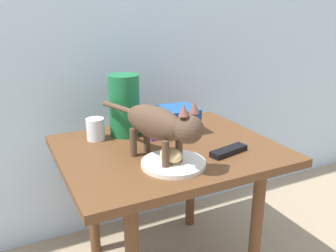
{
  "coord_description": "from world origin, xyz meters",
  "views": [
    {
      "loc": [
        -0.54,
        -1.09,
        1.04
      ],
      "look_at": [
        0.0,
        0.0,
        0.63
      ],
      "focal_mm": 37.95,
      "sensor_mm": 36.0,
      "label": 1
    }
  ],
  "objects_px": {
    "side_table": "(168,164)",
    "candle_jar": "(96,130)",
    "plate": "(173,163)",
    "tv_remote": "(229,151)",
    "green_vase": "(124,105)",
    "book_stack": "(169,120)",
    "cat": "(160,125)",
    "bread_roll": "(171,155)"
  },
  "relations": [
    {
      "from": "book_stack",
      "to": "green_vase",
      "type": "xyz_separation_m",
      "value": [
        -0.17,
        0.06,
        0.07
      ]
    },
    {
      "from": "side_table",
      "to": "plate",
      "type": "relative_size",
      "value": 3.68
    },
    {
      "from": "candle_jar",
      "to": "tv_remote",
      "type": "relative_size",
      "value": 0.57
    },
    {
      "from": "plate",
      "to": "tv_remote",
      "type": "xyz_separation_m",
      "value": [
        0.22,
        0.0,
        0.0
      ]
    },
    {
      "from": "tv_remote",
      "to": "candle_jar",
      "type": "bearing_deg",
      "value": 125.47
    },
    {
      "from": "cat",
      "to": "candle_jar",
      "type": "bearing_deg",
      "value": 113.66
    },
    {
      "from": "side_table",
      "to": "tv_remote",
      "type": "height_order",
      "value": "tv_remote"
    },
    {
      "from": "bread_roll",
      "to": "book_stack",
      "type": "xyz_separation_m",
      "value": [
        0.14,
        0.29,
        0.01
      ]
    },
    {
      "from": "bread_roll",
      "to": "green_vase",
      "type": "distance_m",
      "value": 0.36
    },
    {
      "from": "cat",
      "to": "green_vase",
      "type": "bearing_deg",
      "value": 92.11
    },
    {
      "from": "candle_jar",
      "to": "tv_remote",
      "type": "bearing_deg",
      "value": -42.18
    },
    {
      "from": "green_vase",
      "to": "tv_remote",
      "type": "height_order",
      "value": "green_vase"
    },
    {
      "from": "side_table",
      "to": "bread_roll",
      "type": "distance_m",
      "value": 0.2
    },
    {
      "from": "plate",
      "to": "tv_remote",
      "type": "relative_size",
      "value": 1.41
    },
    {
      "from": "plate",
      "to": "green_vase",
      "type": "xyz_separation_m",
      "value": [
        -0.04,
        0.35,
        0.11
      ]
    },
    {
      "from": "bread_roll",
      "to": "tv_remote",
      "type": "relative_size",
      "value": 0.53
    },
    {
      "from": "book_stack",
      "to": "candle_jar",
      "type": "distance_m",
      "value": 0.3
    },
    {
      "from": "side_table",
      "to": "book_stack",
      "type": "xyz_separation_m",
      "value": [
        0.07,
        0.13,
        0.13
      ]
    },
    {
      "from": "cat",
      "to": "book_stack",
      "type": "height_order",
      "value": "cat"
    },
    {
      "from": "green_vase",
      "to": "tv_remote",
      "type": "bearing_deg",
      "value": -53.59
    },
    {
      "from": "plate",
      "to": "book_stack",
      "type": "relative_size",
      "value": 0.99
    },
    {
      "from": "cat",
      "to": "candle_jar",
      "type": "relative_size",
      "value": 5.44
    },
    {
      "from": "plate",
      "to": "tv_remote",
      "type": "height_order",
      "value": "tv_remote"
    },
    {
      "from": "green_vase",
      "to": "plate",
      "type": "bearing_deg",
      "value": -83.63
    },
    {
      "from": "cat",
      "to": "green_vase",
      "type": "relative_size",
      "value": 1.9
    },
    {
      "from": "side_table",
      "to": "candle_jar",
      "type": "xyz_separation_m",
      "value": [
        -0.22,
        0.19,
        0.11
      ]
    },
    {
      "from": "candle_jar",
      "to": "tv_remote",
      "type": "distance_m",
      "value": 0.51
    },
    {
      "from": "book_stack",
      "to": "green_vase",
      "type": "distance_m",
      "value": 0.19
    },
    {
      "from": "side_table",
      "to": "green_vase",
      "type": "distance_m",
      "value": 0.29
    },
    {
      "from": "bread_roll",
      "to": "side_table",
      "type": "bearing_deg",
      "value": 66.89
    },
    {
      "from": "candle_jar",
      "to": "side_table",
      "type": "bearing_deg",
      "value": -41.04
    },
    {
      "from": "bread_roll",
      "to": "tv_remote",
      "type": "height_order",
      "value": "bread_roll"
    },
    {
      "from": "bread_roll",
      "to": "book_stack",
      "type": "height_order",
      "value": "book_stack"
    },
    {
      "from": "tv_remote",
      "to": "side_table",
      "type": "bearing_deg",
      "value": 123.99
    },
    {
      "from": "cat",
      "to": "tv_remote",
      "type": "bearing_deg",
      "value": -8.87
    },
    {
      "from": "side_table",
      "to": "plate",
      "type": "bearing_deg",
      "value": -110.23
    },
    {
      "from": "side_table",
      "to": "tv_remote",
      "type": "xyz_separation_m",
      "value": [
        0.16,
        -0.15,
        0.08
      ]
    },
    {
      "from": "plate",
      "to": "bread_roll",
      "type": "relative_size",
      "value": 2.65
    },
    {
      "from": "bread_roll",
      "to": "tv_remote",
      "type": "xyz_separation_m",
      "value": [
        0.23,
        0.0,
        -0.03
      ]
    },
    {
      "from": "cat",
      "to": "tv_remote",
      "type": "distance_m",
      "value": 0.28
    },
    {
      "from": "cat",
      "to": "tv_remote",
      "type": "height_order",
      "value": "cat"
    },
    {
      "from": "side_table",
      "to": "cat",
      "type": "relative_size",
      "value": 1.69
    }
  ]
}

